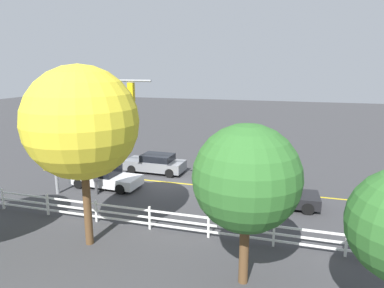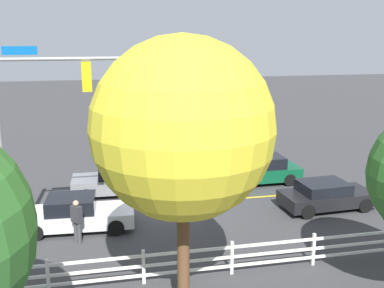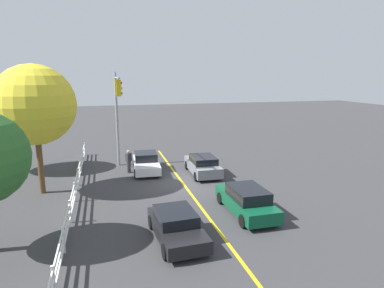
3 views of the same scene
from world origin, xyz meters
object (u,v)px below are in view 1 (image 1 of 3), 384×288
object	(u,v)px
tree_0	(81,123)
car_0	(156,163)
tree_3	(247,178)
pedestrian	(96,179)
car_1	(256,171)
car_3	(106,177)
car_2	(279,195)

from	to	relation	value
tree_0	car_0	bearing A→B (deg)	-83.51
car_0	tree_3	xyz separation A→B (m)	(-8.09, 11.47, 3.25)
tree_3	pedestrian	bearing A→B (deg)	-32.57
car_1	car_3	bearing A→B (deg)	23.45
pedestrian	tree_3	distance (m)	12.12
tree_3	car_2	bearing A→B (deg)	-97.03
car_3	tree_3	bearing A→B (deg)	-34.19
car_2	tree_3	distance (m)	8.30
car_0	tree_3	distance (m)	14.41
car_2	car_3	world-z (taller)	car_3
pedestrian	tree_3	xyz separation A→B (m)	(-9.90, 6.32, 3.01)
pedestrian	tree_3	bearing A→B (deg)	-72.53
car_0	car_1	distance (m)	7.25
car_0	pedestrian	world-z (taller)	pedestrian
tree_3	car_3	bearing A→B (deg)	-37.31
car_1	car_0	bearing A→B (deg)	1.05
car_2	tree_0	bearing A→B (deg)	-142.59
car_1	pedestrian	xyz separation A→B (m)	(9.06, 5.34, 0.22)
car_0	pedestrian	distance (m)	5.46
car_3	tree_0	xyz separation A→B (m)	(-3.10, 6.73, 4.73)
car_3	car_1	bearing A→B (deg)	27.01
car_3	tree_3	distance (m)	12.98
tree_3	car_0	bearing A→B (deg)	-54.82
car_1	tree_0	bearing A→B (deg)	60.30
car_0	pedestrian	xyz separation A→B (m)	(1.81, 5.15, 0.24)
car_3	tree_3	world-z (taller)	tree_3
car_0	tree_0	bearing A→B (deg)	98.22
car_2	tree_3	xyz separation A→B (m)	(0.93, 7.56, 3.31)
car_0	car_2	bearing A→B (deg)	158.27
car_1	car_2	bearing A→B (deg)	112.90
tree_0	car_3	bearing A→B (deg)	-65.26
car_2	car_3	xyz separation A→B (m)	(10.92, -0.05, 0.02)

